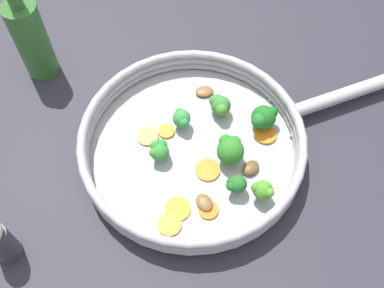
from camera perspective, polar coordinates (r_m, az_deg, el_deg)
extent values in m
plane|color=#25242D|center=(0.77, 0.00, -1.07)|extent=(4.00, 4.00, 0.00)
cylinder|color=#939699|center=(0.77, 0.00, -0.83)|extent=(0.36, 0.36, 0.01)
torus|color=#948F99|center=(0.75, 0.00, -0.30)|extent=(0.37, 0.37, 0.01)
torus|color=#948F99|center=(0.74, 0.00, 0.29)|extent=(0.37, 0.37, 0.01)
torus|color=#948F99|center=(0.73, 0.00, 0.90)|extent=(0.37, 0.37, 0.01)
cylinder|color=#999B9E|center=(0.86, 18.55, 6.05)|extent=(0.03, 0.22, 0.02)
sphere|color=#909797|center=(0.79, 12.62, 1.05)|extent=(0.01, 0.01, 0.01)
sphere|color=gray|center=(0.83, 9.92, 5.61)|extent=(0.01, 0.01, 0.01)
cylinder|color=#EC8D41|center=(0.78, -5.68, 1.00)|extent=(0.05, 0.05, 0.00)
cylinder|color=orange|center=(0.74, 1.98, -3.31)|extent=(0.05, 0.05, 0.00)
cylinder|color=orange|center=(0.78, 9.30, 1.18)|extent=(0.05, 0.05, 0.01)
cylinder|color=#E05D13|center=(0.71, 2.09, -8.37)|extent=(0.04, 0.04, 0.00)
cylinder|color=orange|center=(0.71, -1.84, -8.22)|extent=(0.06, 0.06, 0.00)
cylinder|color=orange|center=(0.78, -3.27, 1.64)|extent=(0.04, 0.04, 0.00)
cylinder|color=orange|center=(0.70, -2.89, -10.17)|extent=(0.05, 0.05, 0.00)
cylinder|color=#81A666|center=(0.72, 5.69, -5.64)|extent=(0.01, 0.01, 0.02)
sphere|color=#215B22|center=(0.71, 5.80, -5.07)|extent=(0.03, 0.03, 0.03)
sphere|color=#20521E|center=(0.70, 4.99, -4.81)|extent=(0.01, 0.01, 0.01)
sphere|color=#1A6021|center=(0.70, 5.05, -5.27)|extent=(0.02, 0.02, 0.02)
cylinder|color=#7E9C5C|center=(0.80, 3.62, 4.18)|extent=(0.01, 0.01, 0.01)
sphere|color=#31722D|center=(0.78, 3.68, 4.86)|extent=(0.03, 0.03, 0.03)
sphere|color=#347926|center=(0.79, 3.30, 5.77)|extent=(0.02, 0.02, 0.02)
sphere|color=#336F35|center=(0.79, 2.98, 5.49)|extent=(0.02, 0.02, 0.02)
sphere|color=#3A7C2A|center=(0.77, 3.81, 4.39)|extent=(0.02, 0.02, 0.02)
cylinder|color=#85A85C|center=(0.79, 8.91, 2.55)|extent=(0.01, 0.01, 0.01)
sphere|color=#195B1A|center=(0.78, 9.08, 3.30)|extent=(0.04, 0.04, 0.04)
sphere|color=#1D6124|center=(0.76, 8.46, 2.96)|extent=(0.02, 0.02, 0.02)
sphere|color=#106216|center=(0.77, 10.21, 3.82)|extent=(0.02, 0.02, 0.02)
cylinder|color=#8AA761|center=(0.75, -4.03, -1.64)|extent=(0.01, 0.01, 0.01)
sphere|color=#2C732E|center=(0.73, -4.10, -1.05)|extent=(0.03, 0.03, 0.03)
sphere|color=#367727|center=(0.73, -4.92, -1.12)|extent=(0.01, 0.01, 0.01)
sphere|color=#267B24|center=(0.74, -3.88, -0.16)|extent=(0.02, 0.02, 0.02)
sphere|color=#237A2E|center=(0.73, -4.63, -0.24)|extent=(0.02, 0.02, 0.02)
cylinder|color=#7B9E54|center=(0.74, 4.78, -1.73)|extent=(0.01, 0.01, 0.02)
sphere|color=#286A1F|center=(0.73, 4.90, -0.90)|extent=(0.04, 0.04, 0.04)
sphere|color=#1E701B|center=(0.73, 4.32, 0.30)|extent=(0.02, 0.02, 0.02)
sphere|color=#267324|center=(0.73, 5.40, 0.20)|extent=(0.02, 0.02, 0.02)
cylinder|color=#7EB763|center=(0.78, -1.40, 2.59)|extent=(0.01, 0.01, 0.01)
sphere|color=#307B37|center=(0.77, -1.42, 3.25)|extent=(0.03, 0.03, 0.03)
sphere|color=#268240|center=(0.76, -1.42, 2.66)|extent=(0.02, 0.02, 0.02)
sphere|color=#27773A|center=(0.77, -1.47, 4.14)|extent=(0.01, 0.01, 0.01)
cylinder|color=#78964C|center=(0.72, 8.81, -6.43)|extent=(0.01, 0.01, 0.02)
sphere|color=#407C25|center=(0.70, 9.00, -5.83)|extent=(0.03, 0.03, 0.03)
sphere|color=#448323|center=(0.70, 9.81, -6.09)|extent=(0.01, 0.01, 0.01)
sphere|color=#3A7721|center=(0.70, 8.17, -5.51)|extent=(0.02, 0.02, 0.02)
ellipsoid|color=brown|center=(0.74, 7.48, -3.03)|extent=(0.04, 0.04, 0.01)
ellipsoid|color=brown|center=(0.71, 1.58, -7.45)|extent=(0.04, 0.03, 0.01)
ellipsoid|color=brown|center=(0.82, 1.58, 6.67)|extent=(0.03, 0.04, 0.01)
cylinder|color=#333338|center=(0.72, -23.00, -11.63)|extent=(0.04, 0.04, 0.07)
cylinder|color=#2D5B28|center=(0.87, -19.65, 12.27)|extent=(0.06, 0.06, 0.16)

